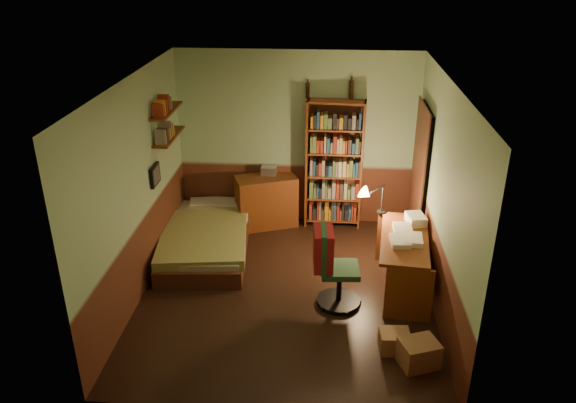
# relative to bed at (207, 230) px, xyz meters

# --- Properties ---
(floor) EXTENTS (3.50, 4.00, 0.02)m
(floor) POSITION_rel_bed_xyz_m (1.19, -0.96, -0.31)
(floor) COLOR black
(floor) RESTS_ON ground
(ceiling) EXTENTS (3.50, 4.00, 0.02)m
(ceiling) POSITION_rel_bed_xyz_m (1.19, -0.96, 2.31)
(ceiling) COLOR silver
(ceiling) RESTS_ON wall_back
(wall_back) EXTENTS (3.50, 0.02, 2.60)m
(wall_back) POSITION_rel_bed_xyz_m (1.19, 1.05, 1.00)
(wall_back) COLOR #96BB91
(wall_back) RESTS_ON ground
(wall_left) EXTENTS (0.02, 4.00, 2.60)m
(wall_left) POSITION_rel_bed_xyz_m (-0.57, -0.96, 1.00)
(wall_left) COLOR #96BB91
(wall_left) RESTS_ON ground
(wall_right) EXTENTS (0.02, 4.00, 2.60)m
(wall_right) POSITION_rel_bed_xyz_m (2.95, -0.96, 1.00)
(wall_right) COLOR #96BB91
(wall_right) RESTS_ON ground
(wall_front) EXTENTS (3.50, 0.02, 2.60)m
(wall_front) POSITION_rel_bed_xyz_m (1.19, -2.97, 1.00)
(wall_front) COLOR #96BB91
(wall_front) RESTS_ON ground
(doorway) EXTENTS (0.06, 0.90, 2.00)m
(doorway) POSITION_rel_bed_xyz_m (2.91, 0.34, 0.70)
(doorway) COLOR black
(doorway) RESTS_ON ground
(door_trim) EXTENTS (0.02, 0.98, 2.08)m
(door_trim) POSITION_rel_bed_xyz_m (2.88, 0.34, 0.70)
(door_trim) COLOR #442215
(door_trim) RESTS_ON ground
(bed) EXTENTS (1.24, 2.12, 0.61)m
(bed) POSITION_rel_bed_xyz_m (0.00, 0.00, 0.00)
(bed) COLOR olive
(bed) RESTS_ON ground
(dresser) EXTENTS (0.98, 0.73, 0.79)m
(dresser) POSITION_rel_bed_xyz_m (0.75, 0.81, 0.09)
(dresser) COLOR #663014
(dresser) RESTS_ON ground
(mini_stereo) EXTENTS (0.23, 0.18, 0.12)m
(mini_stereo) POSITION_rel_bed_xyz_m (0.78, 0.93, 0.54)
(mini_stereo) COLOR #B2B2B7
(mini_stereo) RESTS_ON dresser
(bookshelf) EXTENTS (0.85, 0.33, 1.93)m
(bookshelf) POSITION_rel_bed_xyz_m (1.75, 0.89, 0.66)
(bookshelf) COLOR #663014
(bookshelf) RESTS_ON ground
(bottle_left) EXTENTS (0.07, 0.07, 0.21)m
(bottle_left) POSITION_rel_bed_xyz_m (1.34, 1.00, 1.74)
(bottle_left) COLOR black
(bottle_left) RESTS_ON bookshelf
(bottle_right) EXTENTS (0.08, 0.08, 0.26)m
(bottle_right) POSITION_rel_bed_xyz_m (1.95, 1.00, 1.76)
(bottle_right) COLOR black
(bottle_right) RESTS_ON bookshelf
(desk) EXTENTS (0.70, 1.40, 0.72)m
(desk) POSITION_rel_bed_xyz_m (2.60, -0.80, 0.06)
(desk) COLOR #663014
(desk) RESTS_ON ground
(paper_stack) EXTENTS (0.26, 0.32, 0.11)m
(paper_stack) POSITION_rel_bed_xyz_m (2.78, -0.41, 0.47)
(paper_stack) COLOR silver
(paper_stack) RESTS_ON desk
(desk_lamp) EXTENTS (0.20, 0.20, 0.64)m
(desk_lamp) POSITION_rel_bed_xyz_m (2.37, -0.13, 0.74)
(desk_lamp) COLOR black
(desk_lamp) RESTS_ON desk
(office_chair) EXTENTS (0.59, 0.53, 1.12)m
(office_chair) POSITION_rel_bed_xyz_m (1.83, -1.19, 0.26)
(office_chair) COLOR #285032
(office_chair) RESTS_ON ground
(red_jacket) EXTENTS (0.34, 0.45, 0.47)m
(red_jacket) POSITION_rel_bed_xyz_m (1.76, -1.23, 1.05)
(red_jacket) COLOR #AC1D25
(red_jacket) RESTS_ON office_chair
(wall_shelf_lower) EXTENTS (0.20, 0.90, 0.03)m
(wall_shelf_lower) POSITION_rel_bed_xyz_m (-0.45, 0.14, 1.30)
(wall_shelf_lower) COLOR #663014
(wall_shelf_lower) RESTS_ON wall_left
(wall_shelf_upper) EXTENTS (0.20, 0.90, 0.03)m
(wall_shelf_upper) POSITION_rel_bed_xyz_m (-0.45, 0.14, 1.65)
(wall_shelf_upper) COLOR #663014
(wall_shelf_upper) RESTS_ON wall_left
(framed_picture) EXTENTS (0.04, 0.32, 0.26)m
(framed_picture) POSITION_rel_bed_xyz_m (-0.53, -0.36, 0.95)
(framed_picture) COLOR black
(framed_picture) RESTS_ON wall_left
(cardboard_box_a) EXTENTS (0.45, 0.41, 0.28)m
(cardboard_box_a) POSITION_rel_bed_xyz_m (2.63, -2.20, -0.16)
(cardboard_box_a) COLOR #A17854
(cardboard_box_a) RESTS_ON ground
(cardboard_box_b) EXTENTS (0.33, 0.28, 0.22)m
(cardboard_box_b) POSITION_rel_bed_xyz_m (2.41, -1.99, -0.19)
(cardboard_box_b) COLOR #A17854
(cardboard_box_b) RESTS_ON ground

